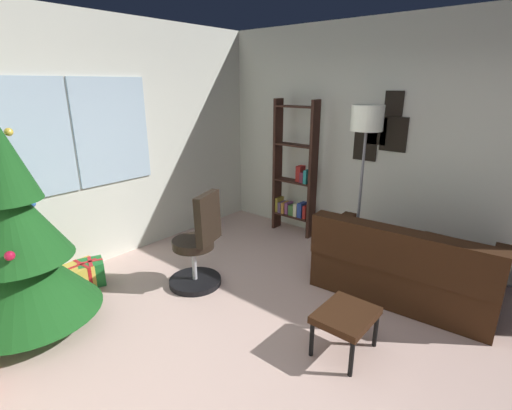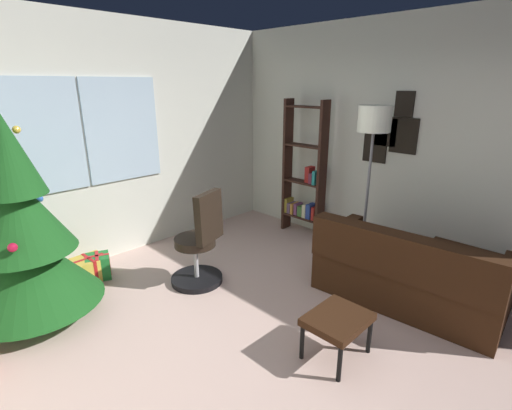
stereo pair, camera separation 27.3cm
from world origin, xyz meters
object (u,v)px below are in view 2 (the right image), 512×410
object	(u,v)px
office_chair	(200,248)
floor_lamp	(373,131)
gift_box_green	(98,266)
bookshelf	(304,179)
footstool	(338,322)
holiday_tree	(25,239)
couch	(420,273)
gift_box_gold	(90,269)

from	to	relation	value
office_chair	floor_lamp	distance (m)	2.26
gift_box_green	bookshelf	bearing A→B (deg)	-17.15
footstool	gift_box_green	bearing A→B (deg)	106.77
floor_lamp	holiday_tree	bearing A→B (deg)	152.86
gift_box_green	bookshelf	distance (m)	2.85
office_chair	floor_lamp	xyz separation A→B (m)	(1.65, -1.01, 1.18)
couch	gift_box_gold	distance (m)	3.50
gift_box_green	gift_box_gold	bearing A→B (deg)	171.52
footstool	office_chair	bearing A→B (deg)	91.83
floor_lamp	couch	bearing A→B (deg)	-110.71
footstool	floor_lamp	world-z (taller)	floor_lamp
gift_box_green	office_chair	bearing A→B (deg)	-51.54
holiday_tree	floor_lamp	xyz separation A→B (m)	(3.09, -1.59, 0.80)
couch	gift_box_green	distance (m)	3.43
footstool	gift_box_gold	distance (m)	2.77
couch	floor_lamp	size ratio (longest dim) A/B	0.95
holiday_tree	office_chair	distance (m)	1.60
gift_box_green	office_chair	distance (m)	1.21
holiday_tree	gift_box_green	xyz separation A→B (m)	(0.71, 0.34, -0.65)
gift_box_green	office_chair	world-z (taller)	office_chair
gift_box_gold	gift_box_green	bearing A→B (deg)	-8.48
bookshelf	floor_lamp	size ratio (longest dim) A/B	1.01
holiday_tree	floor_lamp	distance (m)	3.57
floor_lamp	bookshelf	bearing A→B (deg)	76.62
office_chair	floor_lamp	size ratio (longest dim) A/B	0.56
gift_box_green	gift_box_gold	size ratio (longest dim) A/B	1.01
gift_box_gold	office_chair	xyz separation A→B (m)	(0.82, -0.93, 0.28)
couch	bookshelf	xyz separation A→B (m)	(0.57, 1.91, 0.52)
gift_box_green	holiday_tree	bearing A→B (deg)	-154.36
holiday_tree	bookshelf	world-z (taller)	holiday_tree
holiday_tree	bookshelf	xyz separation A→B (m)	(3.36, -0.47, 0.03)
couch	gift_box_green	xyz separation A→B (m)	(-2.08, 2.73, -0.16)
gift_box_gold	office_chair	size ratio (longest dim) A/B	0.32
gift_box_gold	floor_lamp	distance (m)	3.46
gift_box_gold	office_chair	world-z (taller)	office_chair
couch	bookshelf	world-z (taller)	bookshelf
footstool	gift_box_green	world-z (taller)	footstool
couch	gift_box_gold	xyz separation A→B (m)	(-2.16, 2.74, -0.16)
couch	footstool	xyz separation A→B (m)	(-1.29, 0.12, 0.02)
holiday_tree	couch	bearing A→B (deg)	-40.55
gift_box_gold	floor_lamp	bearing A→B (deg)	-38.18
couch	holiday_tree	xyz separation A→B (m)	(-2.79, 2.39, 0.49)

